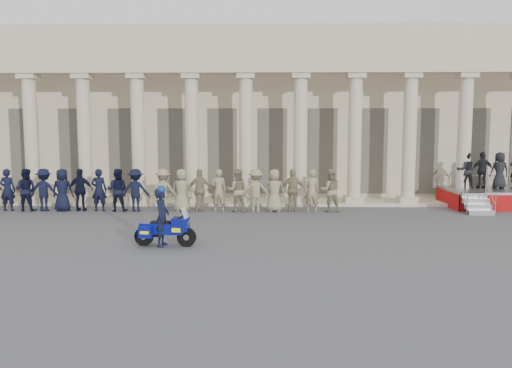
# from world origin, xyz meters

# --- Properties ---
(ground) EXTENTS (90.00, 90.00, 0.00)m
(ground) POSITION_xyz_m (0.00, 0.00, 0.00)
(ground) COLOR #47474A
(ground) RESTS_ON ground
(building) EXTENTS (40.00, 12.50, 9.00)m
(building) POSITION_xyz_m (-0.00, 14.74, 4.52)
(building) COLOR #C4B393
(building) RESTS_ON ground
(officer_rank) EXTENTS (19.41, 0.72, 1.91)m
(officer_rank) POSITION_xyz_m (-4.22, 6.02, 0.96)
(officer_rank) COLOR black
(officer_rank) RESTS_ON ground
(reviewing_stand) EXTENTS (4.23, 4.06, 2.59)m
(reviewing_stand) POSITION_xyz_m (12.77, 7.64, 1.33)
(reviewing_stand) COLOR gray
(reviewing_stand) RESTS_ON ground
(motorcycle) EXTENTS (1.95, 0.81, 1.25)m
(motorcycle) POSITION_xyz_m (-0.86, -0.79, 0.54)
(motorcycle) COLOR black
(motorcycle) RESTS_ON ground
(rider) EXTENTS (0.48, 0.69, 1.91)m
(rider) POSITION_xyz_m (-0.97, -0.78, 0.95)
(rider) COLOR black
(rider) RESTS_ON ground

